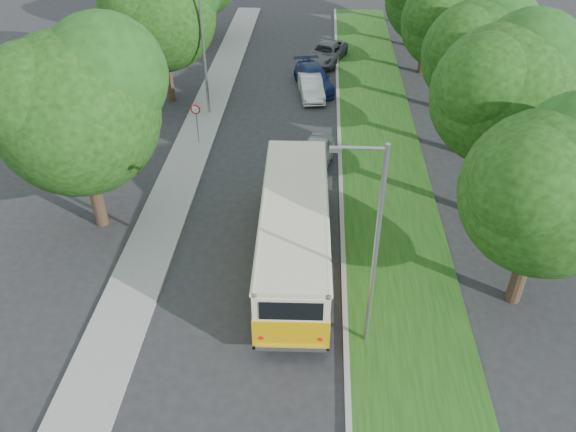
# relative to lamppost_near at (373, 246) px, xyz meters

# --- Properties ---
(ground) EXTENTS (120.00, 120.00, 0.00)m
(ground) POSITION_rel_lamppost_near_xyz_m (-4.21, 2.50, -4.37)
(ground) COLOR #262628
(ground) RESTS_ON ground
(curb) EXTENTS (0.20, 70.00, 0.15)m
(curb) POSITION_rel_lamppost_near_xyz_m (-0.61, 7.50, -4.29)
(curb) COLOR gray
(curb) RESTS_ON ground
(grass_verge) EXTENTS (4.50, 70.00, 0.13)m
(grass_verge) POSITION_rel_lamppost_near_xyz_m (1.74, 7.50, -4.30)
(grass_verge) COLOR #1A4612
(grass_verge) RESTS_ON ground
(sidewalk) EXTENTS (2.20, 70.00, 0.12)m
(sidewalk) POSITION_rel_lamppost_near_xyz_m (-9.01, 7.50, -4.31)
(sidewalk) COLOR gray
(sidewalk) RESTS_ON ground
(treeline) EXTENTS (24.27, 41.91, 9.46)m
(treeline) POSITION_rel_lamppost_near_xyz_m (-1.06, 20.49, 1.56)
(treeline) COLOR #332319
(treeline) RESTS_ON ground
(lamppost_near) EXTENTS (1.71, 0.16, 8.00)m
(lamppost_near) POSITION_rel_lamppost_near_xyz_m (0.00, 0.00, 0.00)
(lamppost_near) COLOR gray
(lamppost_near) RESTS_ON ground
(lamppost_far) EXTENTS (1.71, 0.16, 7.50)m
(lamppost_far) POSITION_rel_lamppost_near_xyz_m (-8.91, 18.50, -0.25)
(lamppost_far) COLOR gray
(lamppost_far) RESTS_ON ground
(warning_sign) EXTENTS (0.56, 0.10, 2.50)m
(warning_sign) POSITION_rel_lamppost_near_xyz_m (-8.71, 14.48, -2.66)
(warning_sign) COLOR gray
(warning_sign) RESTS_ON ground
(vintage_bus) EXTENTS (3.01, 10.65, 3.14)m
(vintage_bus) POSITION_rel_lamppost_near_xyz_m (-2.68, 4.19, -2.80)
(vintage_bus) COLOR #E5A707
(vintage_bus) RESTS_ON ground
(car_silver) EXTENTS (2.36, 4.39, 1.42)m
(car_silver) POSITION_rel_lamppost_near_xyz_m (-1.97, 12.20, -3.66)
(car_silver) COLOR #B6B6BB
(car_silver) RESTS_ON ground
(car_white) EXTENTS (2.02, 4.29, 1.36)m
(car_white) POSITION_rel_lamppost_near_xyz_m (-2.42, 21.58, -3.69)
(car_white) COLOR silver
(car_white) RESTS_ON ground
(car_blue) EXTENTS (3.26, 5.42, 1.47)m
(car_blue) POSITION_rel_lamppost_near_xyz_m (-2.30, 23.07, -3.63)
(car_blue) COLOR navy
(car_blue) RESTS_ON ground
(car_grey) EXTENTS (3.71, 5.53, 1.41)m
(car_grey) POSITION_rel_lamppost_near_xyz_m (-1.47, 28.23, -3.66)
(car_grey) COLOR #595C61
(car_grey) RESTS_ON ground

